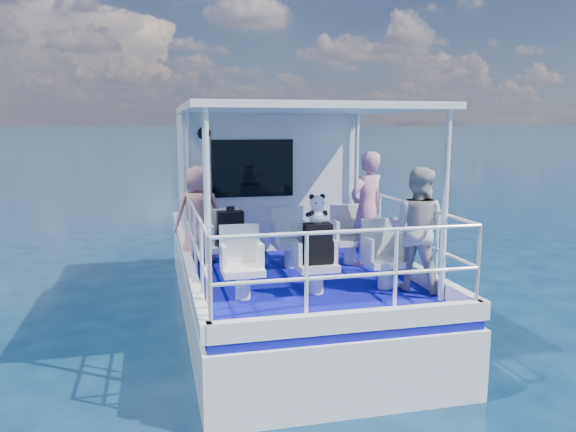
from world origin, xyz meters
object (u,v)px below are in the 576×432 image
Objects in this scene: passenger_stbd_aft at (417,229)px; panda at (317,209)px; passenger_port_fwd at (199,214)px; backpack_center at (318,244)px.

panda is at bearing 36.05° from passenger_stbd_aft.
panda is at bearing 114.71° from passenger_port_fwd.
passenger_stbd_aft is 4.37× the size of panda.
passenger_port_fwd is 0.94× the size of passenger_stbd_aft.
passenger_stbd_aft reaches higher than passenger_port_fwd.
passenger_stbd_aft is at bearing -5.00° from panda.
panda is (-1.25, 0.11, 0.28)m from passenger_stbd_aft.
backpack_center is at bearing 114.51° from passenger_port_fwd.
passenger_stbd_aft reaches higher than backpack_center.
passenger_port_fwd is 2.33m from panda.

